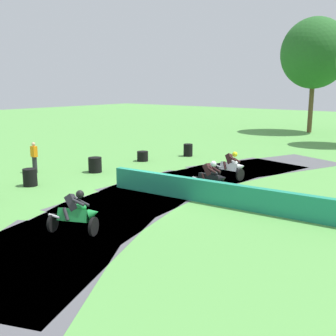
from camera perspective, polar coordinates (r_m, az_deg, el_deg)
The scene contains 12 objects.
ground_plane at distance 17.56m, azimuth -2.35°, elevation -3.47°, with size 120.00×120.00×0.00m, color #569947.
track_asphalt at distance 17.03m, azimuth 0.25°, elevation -3.93°, with size 9.22×26.51×0.01m.
safety_barrier at distance 14.94m, azimuth 15.34°, elevation -4.81°, with size 0.30×14.91×0.90m, color #1E8466.
motorcycle_lead_white at distance 20.29m, azimuth 8.88°, elevation 0.31°, with size 1.71×0.92×1.42m.
motorcycle_chase_black at distance 17.51m, azimuth 6.06°, elevation -1.33°, with size 1.69×0.69×1.42m.
motorcycle_trailing_green at distance 13.06m, azimuth -12.80°, elevation -6.22°, with size 1.67×1.30×1.43m.
tire_stack_near at distance 26.38m, azimuth 2.84°, elevation 2.54°, with size 0.59×0.59×0.80m.
tire_stack_mid_a at distance 24.71m, azimuth -3.59°, elevation 1.67°, with size 0.67×0.67×0.60m.
tire_stack_mid_b at distance 21.83m, azimuth -10.23°, elevation 0.44°, with size 0.70×0.70×0.80m.
tire_stack_far at distance 19.65m, azimuth -18.84°, elevation -1.26°, with size 0.64×0.64×0.80m.
track_marshal at distance 22.41m, azimuth -18.30°, elevation 1.41°, with size 0.34×0.24×1.63m.
tree_mid_rise at distance 41.84m, azimuth 19.93°, elevation 14.93°, with size 6.26×6.26×10.76m.
Camera 1 is at (11.12, -12.79, 4.58)m, focal length 43.31 mm.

